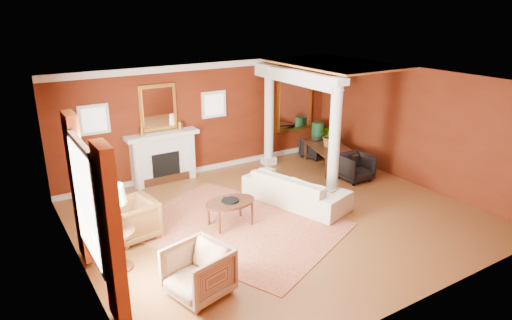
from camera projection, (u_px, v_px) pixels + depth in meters
ground at (280, 217)px, 9.75m from camera, size 8.00×8.00×0.00m
room_shell at (282, 126)px, 9.09m from camera, size 8.04×7.04×2.92m
fireplace at (163, 157)px, 11.54m from camera, size 1.85×0.42×1.29m
overmantel_mirror at (158, 108)px, 11.24m from camera, size 0.95×0.07×1.15m
flank_window_left at (94, 120)px, 10.51m from camera, size 0.70×0.07×0.70m
flank_window_right at (214, 104)px, 12.06m from camera, size 0.70×0.07×0.70m
left_window at (92, 208)px, 6.85m from camera, size 0.21×2.55×2.60m
column_front at (335, 138)px, 10.38m from camera, size 0.36×0.36×2.80m
column_back at (269, 115)px, 12.54m from camera, size 0.36×0.36×2.80m
header_beam at (294, 77)px, 11.27m from camera, size 0.30×3.20×0.32m
amber_ceiling at (334, 64)px, 11.65m from camera, size 2.30×3.40×0.04m
dining_mirror at (294, 103)px, 13.47m from camera, size 1.30×0.07×1.70m
chandelier at (333, 88)px, 11.91m from camera, size 0.60×0.62×0.75m
crown_trim at (204, 66)px, 11.60m from camera, size 8.00×0.08×0.16m
base_trim at (208, 168)px, 12.50m from camera, size 8.00×0.08×0.12m
rug at (236, 227)px, 9.34m from camera, size 4.41×4.92×0.02m
sofa at (296, 184)px, 10.28m from camera, size 1.41×2.55×0.96m
armchair_leopard at (132, 218)px, 8.77m from camera, size 0.90×0.95×0.87m
armchair_stripe at (198, 270)px, 7.04m from camera, size 1.00×1.04×0.89m
coffee_table at (230, 203)px, 9.25m from camera, size 1.07×1.07×0.54m
coffee_book at (225, 195)px, 9.21m from camera, size 0.18×0.06×0.25m
side_table at (114, 214)px, 7.56m from camera, size 0.62×0.62×1.54m
dining_table at (330, 151)px, 12.57m from camera, size 1.09×1.81×0.95m
dining_chair_near at (356, 166)px, 11.69m from camera, size 0.75×0.71×0.76m
dining_chair_far at (314, 146)px, 13.44m from camera, size 0.80×0.77×0.69m
green_urn at (317, 141)px, 13.77m from camera, size 0.41×0.41×0.99m
potted_plant at (331, 125)px, 12.35m from camera, size 0.58×0.64×0.50m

